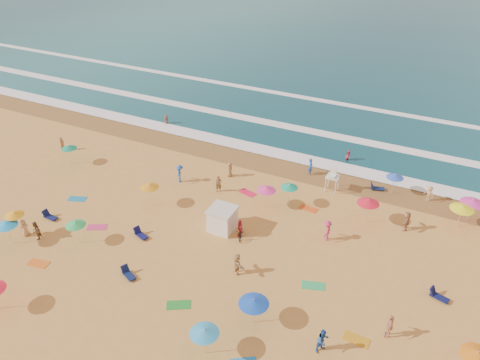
% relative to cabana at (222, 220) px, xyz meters
% --- Properties ---
extents(ground, '(220.00, 220.00, 0.00)m').
position_rel_cabana_xyz_m(ground, '(1.49, -0.28, -1.00)').
color(ground, gold).
rests_on(ground, ground).
extents(ocean, '(220.00, 140.00, 0.18)m').
position_rel_cabana_xyz_m(ocean, '(1.49, 83.72, -1.00)').
color(ocean, '#0C4756').
rests_on(ocean, ground).
extents(wet_sand, '(220.00, 220.00, 0.00)m').
position_rel_cabana_xyz_m(wet_sand, '(1.49, 12.22, -0.99)').
color(wet_sand, olive).
rests_on(wet_sand, ground).
extents(surf_foam, '(200.00, 18.70, 0.05)m').
position_rel_cabana_xyz_m(surf_foam, '(1.49, 21.04, -0.90)').
color(surf_foam, white).
rests_on(surf_foam, ground).
extents(cabana, '(2.00, 2.00, 2.00)m').
position_rel_cabana_xyz_m(cabana, '(0.00, 0.00, 0.00)').
color(cabana, white).
rests_on(cabana, ground).
extents(cabana_roof, '(2.20, 2.20, 0.12)m').
position_rel_cabana_xyz_m(cabana_roof, '(0.00, 0.00, 1.06)').
color(cabana_roof, silver).
rests_on(cabana_roof, cabana).
extents(bicycle, '(1.18, 1.90, 0.94)m').
position_rel_cabana_xyz_m(bicycle, '(1.90, -0.30, -0.53)').
color(bicycle, black).
rests_on(bicycle, ground).
extents(lifeguard_stand, '(1.20, 1.20, 2.10)m').
position_rel_cabana_xyz_m(lifeguard_stand, '(6.59, 10.15, 0.05)').
color(lifeguard_stand, white).
rests_on(lifeguard_stand, ground).
extents(beach_umbrellas, '(54.98, 28.86, 0.73)m').
position_rel_cabana_xyz_m(beach_umbrellas, '(5.30, -0.53, 1.04)').
color(beach_umbrellas, blue).
rests_on(beach_umbrellas, ground).
extents(loungers, '(53.93, 22.60, 0.34)m').
position_rel_cabana_xyz_m(loungers, '(10.33, -2.28, -0.83)').
color(loungers, '#0E164A').
rests_on(loungers, ground).
extents(towels, '(41.62, 18.95, 0.03)m').
position_rel_cabana_xyz_m(towels, '(2.63, -3.21, -0.98)').
color(towels, orange).
rests_on(towels, ground).
extents(beachgoers, '(39.03, 25.93, 2.11)m').
position_rel_cabana_xyz_m(beachgoers, '(2.48, 2.58, -0.16)').
color(beachgoers, brown).
rests_on(beachgoers, ground).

